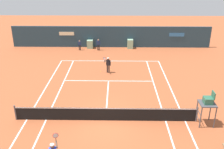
{
  "coord_description": "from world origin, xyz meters",
  "views": [
    {
      "loc": [
        0.67,
        -14.44,
        9.43
      ],
      "look_at": [
        0.32,
        6.0,
        0.8
      ],
      "focal_mm": 40.77,
      "sensor_mm": 36.0,
      "label": 1
    }
  ],
  "objects_px": {
    "tennis_ball_by_sideline": "(111,70)",
    "tennis_ball_mid_court": "(101,71)",
    "ball_kid_left_post": "(98,44)",
    "player_on_baseline": "(108,64)",
    "umpire_chair": "(208,103)",
    "ball_kid_right_post": "(80,44)"
  },
  "relations": [
    {
      "from": "tennis_ball_by_sideline",
      "to": "tennis_ball_mid_court",
      "type": "bearing_deg",
      "value": -158.59
    },
    {
      "from": "tennis_ball_mid_court",
      "to": "ball_kid_left_post",
      "type": "bearing_deg",
      "value": 95.53
    },
    {
      "from": "player_on_baseline",
      "to": "tennis_ball_mid_court",
      "type": "height_order",
      "value": "player_on_baseline"
    },
    {
      "from": "umpire_chair",
      "to": "tennis_ball_by_sideline",
      "type": "distance_m",
      "value": 11.29
    },
    {
      "from": "umpire_chair",
      "to": "ball_kid_right_post",
      "type": "xyz_separation_m",
      "value": [
        -10.29,
        15.86,
        -0.84
      ]
    },
    {
      "from": "player_on_baseline",
      "to": "ball_kid_right_post",
      "type": "xyz_separation_m",
      "value": [
        -3.71,
        7.23,
        -0.2
      ]
    },
    {
      "from": "tennis_ball_mid_court",
      "to": "tennis_ball_by_sideline",
      "type": "distance_m",
      "value": 1.1
    },
    {
      "from": "umpire_chair",
      "to": "player_on_baseline",
      "type": "distance_m",
      "value": 10.87
    },
    {
      "from": "ball_kid_left_post",
      "to": "tennis_ball_mid_court",
      "type": "bearing_deg",
      "value": 89.72
    },
    {
      "from": "ball_kid_right_post",
      "to": "ball_kid_left_post",
      "type": "distance_m",
      "value": 2.3
    },
    {
      "from": "player_on_baseline",
      "to": "tennis_ball_by_sideline",
      "type": "bearing_deg",
      "value": -101.01
    },
    {
      "from": "ball_kid_left_post",
      "to": "tennis_ball_by_sideline",
      "type": "distance_m",
      "value": 6.86
    },
    {
      "from": "umpire_chair",
      "to": "ball_kid_left_post",
      "type": "xyz_separation_m",
      "value": [
        -7.99,
        15.86,
        -0.76
      ]
    },
    {
      "from": "ball_kid_right_post",
      "to": "tennis_ball_by_sideline",
      "type": "bearing_deg",
      "value": 117.34
    },
    {
      "from": "ball_kid_right_post",
      "to": "ball_kid_left_post",
      "type": "xyz_separation_m",
      "value": [
        2.3,
        0.0,
        0.08
      ]
    },
    {
      "from": "tennis_ball_mid_court",
      "to": "tennis_ball_by_sideline",
      "type": "bearing_deg",
      "value": 21.41
    },
    {
      "from": "umpire_chair",
      "to": "player_on_baseline",
      "type": "bearing_deg",
      "value": 37.3
    },
    {
      "from": "umpire_chair",
      "to": "ball_kid_right_post",
      "type": "bearing_deg",
      "value": 32.96
    },
    {
      "from": "umpire_chair",
      "to": "tennis_ball_by_sideline",
      "type": "bearing_deg",
      "value": 34.14
    },
    {
      "from": "ball_kid_left_post",
      "to": "tennis_ball_by_sideline",
      "type": "bearing_deg",
      "value": 98.68
    },
    {
      "from": "umpire_chair",
      "to": "player_on_baseline",
      "type": "height_order",
      "value": "umpire_chair"
    },
    {
      "from": "ball_kid_right_post",
      "to": "tennis_ball_mid_court",
      "type": "xyz_separation_m",
      "value": [
        2.98,
        -7.0,
        -0.68
      ]
    }
  ]
}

